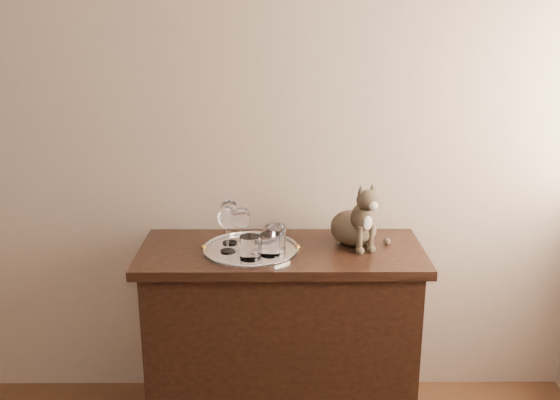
% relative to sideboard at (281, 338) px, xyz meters
% --- Properties ---
extents(wall_back, '(4.00, 0.10, 2.70)m').
position_rel_sideboard_xyz_m(wall_back, '(-0.60, 0.31, 0.93)').
color(wall_back, tan).
rests_on(wall_back, ground).
extents(sideboard, '(1.20, 0.50, 0.85)m').
position_rel_sideboard_xyz_m(sideboard, '(0.00, 0.00, 0.00)').
color(sideboard, black).
rests_on(sideboard, ground).
extents(tray, '(0.40, 0.40, 0.01)m').
position_rel_sideboard_xyz_m(tray, '(-0.13, -0.03, 0.43)').
color(tray, silver).
rests_on(tray, sideboard).
extents(wine_glass_a, '(0.07, 0.07, 0.20)m').
position_rel_sideboard_xyz_m(wine_glass_a, '(-0.22, 0.05, 0.53)').
color(wine_glass_a, silver).
rests_on(wine_glass_a, tray).
extents(wine_glass_c, '(0.07, 0.07, 0.20)m').
position_rel_sideboard_xyz_m(wine_glass_c, '(-0.22, -0.05, 0.53)').
color(wine_glass_c, white).
rests_on(wine_glass_c, tray).
extents(wine_glass_d, '(0.07, 0.07, 0.19)m').
position_rel_sideboard_xyz_m(wine_glass_d, '(-0.16, -0.04, 0.53)').
color(wine_glass_d, silver).
rests_on(wine_glass_d, tray).
extents(tumbler_a, '(0.08, 0.08, 0.09)m').
position_rel_sideboard_xyz_m(tumbler_a, '(-0.05, -0.09, 0.48)').
color(tumbler_a, silver).
rests_on(tumbler_a, tray).
extents(tumbler_b, '(0.08, 0.08, 0.10)m').
position_rel_sideboard_xyz_m(tumbler_b, '(-0.13, -0.13, 0.48)').
color(tumbler_b, white).
rests_on(tumbler_b, tray).
extents(tumbler_c, '(0.09, 0.09, 0.10)m').
position_rel_sideboard_xyz_m(tumbler_c, '(-0.03, -0.02, 0.48)').
color(tumbler_c, white).
rests_on(tumbler_c, tray).
extents(cat, '(0.37, 0.36, 0.29)m').
position_rel_sideboard_xyz_m(cat, '(0.31, 0.06, 0.57)').
color(cat, '#493C2C').
rests_on(cat, sideboard).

